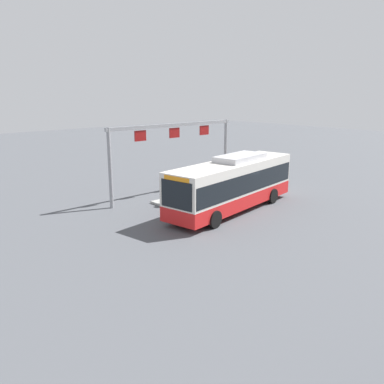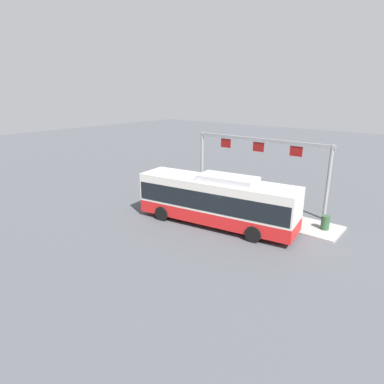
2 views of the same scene
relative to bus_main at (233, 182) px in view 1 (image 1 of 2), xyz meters
name	(u,v)px [view 1 (image 1 of 2)]	position (x,y,z in m)	size (l,w,h in m)	color
ground_plane	(232,210)	(0.01, 0.00, -1.81)	(120.00, 120.00, 0.00)	#4C4F54
platform_curb	(217,194)	(-2.06, -3.35, -1.73)	(10.00, 2.80, 0.16)	#9E9E99
bus_main	(233,182)	(0.00, 0.00, 0.00)	(10.87, 4.00, 3.46)	red
person_boarding	(176,190)	(1.95, -3.20, -0.76)	(0.48, 0.60, 1.67)	gray
person_waiting_near	(181,186)	(0.89, -3.97, -0.76)	(0.46, 0.59, 1.67)	slate
person_waiting_mid	(197,187)	(0.34, -2.91, -0.76)	(0.40, 0.57, 1.67)	maroon
platform_sign_gantry	(175,142)	(0.06, -5.59, 2.03)	(11.13, 0.24, 5.20)	gray
trash_bin	(251,179)	(-6.04, -3.45, -1.20)	(0.52, 0.52, 0.90)	#2D5133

